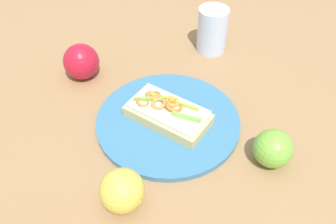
# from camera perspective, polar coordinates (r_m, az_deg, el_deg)

# --- Properties ---
(ground_plane) EXTENTS (2.00, 2.00, 0.00)m
(ground_plane) POSITION_cam_1_polar(r_m,az_deg,el_deg) (0.74, 0.00, -1.76)
(ground_plane) COLOR olive
(ground_plane) RESTS_ON ground
(plate) EXTENTS (0.29, 0.29, 0.01)m
(plate) POSITION_cam_1_polar(r_m,az_deg,el_deg) (0.74, 0.00, -1.44)
(plate) COLOR teal
(plate) RESTS_ON ground_plane
(sandwich) EXTENTS (0.19, 0.17, 0.05)m
(sandwich) POSITION_cam_1_polar(r_m,az_deg,el_deg) (0.72, -0.07, -0.08)
(sandwich) COLOR tan
(sandwich) RESTS_ON plate
(apple_2) EXTENTS (0.09, 0.09, 0.08)m
(apple_2) POSITION_cam_1_polar(r_m,az_deg,el_deg) (0.60, -7.25, -12.19)
(apple_2) COLOR gold
(apple_2) RESTS_ON ground_plane
(apple_3) EXTENTS (0.09, 0.09, 0.08)m
(apple_3) POSITION_cam_1_polar(r_m,az_deg,el_deg) (0.86, -13.50, 7.72)
(apple_3) COLOR #AE1529
(apple_3) RESTS_ON ground_plane
(apple_4) EXTENTS (0.10, 0.10, 0.07)m
(apple_4) POSITION_cam_1_polar(r_m,az_deg,el_deg) (0.68, 16.19, -5.55)
(apple_4) COLOR #6DAD38
(apple_4) RESTS_ON ground_plane
(drinking_glass) EXTENTS (0.07, 0.07, 0.11)m
(drinking_glass) POSITION_cam_1_polar(r_m,az_deg,el_deg) (0.92, 7.00, 12.69)
(drinking_glass) COLOR silver
(drinking_glass) RESTS_ON ground_plane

